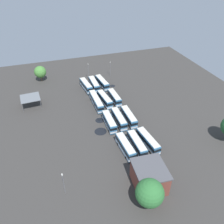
{
  "coord_description": "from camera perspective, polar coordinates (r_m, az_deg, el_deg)",
  "views": [
    {
      "loc": [
        -70.98,
        23.38,
        52.5
      ],
      "look_at": [
        -1.88,
        0.43,
        1.59
      ],
      "focal_mm": 37.18,
      "sensor_mm": 36.0,
      "label": 1
    }
  ],
  "objects": [
    {
      "name": "ground_plane",
      "position": [
        91.33,
        -0.12,
        -0.13
      ],
      "size": [
        120.85,
        120.85,
        0.0
      ],
      "primitive_type": "plane",
      "color": "#383533"
    },
    {
      "name": "bus_row0_slot0",
      "position": [
        76.38,
        8.82,
        -7.03
      ],
      "size": [
        11.32,
        3.71,
        3.63
      ],
      "color": "teal",
      "rests_on": "ground_plane"
    },
    {
      "name": "bus_row0_slot1",
      "position": [
        74.85,
        6.11,
        -7.81
      ],
      "size": [
        10.74,
        2.69,
        3.63
      ],
      "color": "teal",
      "rests_on": "ground_plane"
    },
    {
      "name": "bus_row0_slot2",
      "position": [
        73.68,
        3.3,
        -8.48
      ],
      "size": [
        10.82,
        3.08,
        3.63
      ],
      "color": "teal",
      "rests_on": "ground_plane"
    },
    {
      "name": "bus_row1_slot0",
      "position": [
        85.99,
        4.14,
        -1.18
      ],
      "size": [
        10.99,
        2.63,
        3.63
      ],
      "color": "teal",
      "rests_on": "ground_plane"
    },
    {
      "name": "bus_row1_slot1",
      "position": [
        84.82,
        1.68,
        -1.67
      ],
      "size": [
        11.06,
        2.64,
        3.63
      ],
      "color": "teal",
      "rests_on": "ground_plane"
    },
    {
      "name": "bus_row1_slot2",
      "position": [
        83.41,
        -0.69,
        -2.38
      ],
      "size": [
        10.62,
        2.69,
        3.63
      ],
      "color": "teal",
      "rests_on": "ground_plane"
    },
    {
      "name": "bus_row2_slot0",
      "position": [
        97.24,
        0.6,
        3.61
      ],
      "size": [
        10.39,
        2.88,
        3.63
      ],
      "color": "teal",
      "rests_on": "ground_plane"
    },
    {
      "name": "bus_row2_slot1",
      "position": [
        96.04,
        -1.8,
        3.16
      ],
      "size": [
        11.25,
        3.7,
        3.63
      ],
      "color": "teal",
      "rests_on": "ground_plane"
    },
    {
      "name": "bus_row2_slot2",
      "position": [
        94.87,
        -3.89,
        2.65
      ],
      "size": [
        13.76,
        2.72,
        3.63
      ],
      "color": "teal",
      "rests_on": "ground_plane"
    },
    {
      "name": "bus_row3_slot0",
      "position": [
        108.89,
        -2.45,
        7.24
      ],
      "size": [
        11.55,
        3.81,
        3.63
      ],
      "color": "teal",
      "rests_on": "ground_plane"
    },
    {
      "name": "bus_row3_slot1",
      "position": [
        107.79,
        -4.45,
        6.86
      ],
      "size": [
        10.97,
        2.67,
        3.63
      ],
      "color": "teal",
      "rests_on": "ground_plane"
    },
    {
      "name": "bus_row3_slot2",
      "position": [
        106.89,
        -6.42,
        6.48
      ],
      "size": [
        11.01,
        3.78,
        3.63
      ],
      "color": "teal",
      "rests_on": "ground_plane"
    },
    {
      "name": "depot_building",
      "position": [
        64.32,
        9.16,
        -15.46
      ],
      "size": [
        10.01,
        9.07,
        6.73
      ],
      "color": "brown",
      "rests_on": "ground_plane"
    },
    {
      "name": "maintenance_shelter",
      "position": [
        98.93,
        -19.49,
        3.29
      ],
      "size": [
        7.7,
        7.88,
        4.01
      ],
      "color": "slate",
      "rests_on": "ground_plane"
    },
    {
      "name": "lamp_post_by_building",
      "position": [
        117.93,
        -0.43,
        10.7
      ],
      "size": [
        0.56,
        0.28,
        7.29
      ],
      "color": "slate",
      "rests_on": "ground_plane"
    },
    {
      "name": "lamp_post_mid_lot",
      "position": [
        62.46,
        -11.81,
        -16.76
      ],
      "size": [
        0.56,
        0.28,
        7.56
      ],
      "color": "slate",
      "rests_on": "ground_plane"
    },
    {
      "name": "lamp_post_near_entrance",
      "position": [
        114.12,
        -5.83,
        9.95
      ],
      "size": [
        0.56,
        0.28,
        8.34
      ],
      "color": "slate",
      "rests_on": "ground_plane"
    },
    {
      "name": "tree_north_edge",
      "position": [
        58.9,
        9.24,
        -19.06
      ],
      "size": [
        7.02,
        7.02,
        8.76
      ],
      "color": "brown",
      "rests_on": "ground_plane"
    },
    {
      "name": "tree_east_edge",
      "position": [
        117.34,
        -17.25,
        9.4
      ],
      "size": [
        5.63,
        5.63,
        7.67
      ],
      "color": "brown",
      "rests_on": "ground_plane"
    },
    {
      "name": "puddle_between_rows",
      "position": [
        87.27,
        -3.01,
        -2.07
      ],
      "size": [
        3.37,
        3.37,
        0.01
      ],
      "primitive_type": "cylinder",
      "color": "black",
      "rests_on": "ground_plane"
    },
    {
      "name": "puddle_near_shelter",
      "position": [
        82.16,
        -2.82,
        -4.8
      ],
      "size": [
        4.31,
        4.31,
        0.01
      ],
      "primitive_type": "cylinder",
      "color": "black",
      "rests_on": "ground_plane"
    },
    {
      "name": "puddle_back_corner",
      "position": [
        89.42,
        -1.35,
        -1.0
      ],
      "size": [
        2.84,
        2.84,
        0.01
      ],
      "primitive_type": "cylinder",
      "color": "black",
      "rests_on": "ground_plane"
    },
    {
      "name": "puddle_front_lane",
      "position": [
        109.9,
        0.1,
        6.43
      ],
      "size": [
        2.5,
        2.5,
        0.01
      ],
      "primitive_type": "cylinder",
      "color": "black",
      "rests_on": "ground_plane"
    }
  ]
}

